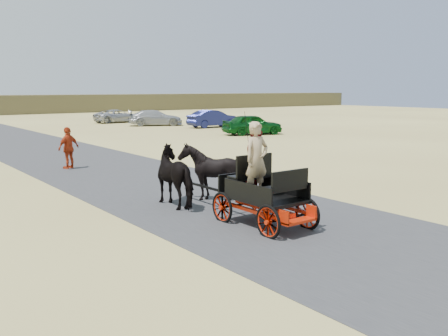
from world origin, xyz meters
TOP-DOWN VIEW (x-y plane):
  - ground at (0.00, 0.00)m, footprint 140.00×140.00m
  - road at (0.00, 0.00)m, footprint 6.00×140.00m
  - carriage at (-0.48, 2.30)m, footprint 1.30×2.40m
  - horse_left at (-1.03, 5.30)m, footprint 0.91×2.01m
  - horse_right at (0.07, 5.30)m, footprint 1.37×1.54m
  - driver_man at (-0.68, 2.35)m, footprint 0.66×0.43m
  - passenger_woman at (-0.18, 2.90)m, footprint 0.77×0.60m
  - pedestrian at (-1.19, 13.59)m, footprint 1.09×0.76m
  - car_a at (14.73, 20.78)m, footprint 4.59×2.80m
  - car_b at (16.44, 27.98)m, footprint 4.47×1.66m
  - car_c at (13.43, 32.55)m, footprint 5.10×3.77m
  - car_d at (12.48, 38.29)m, footprint 4.63×2.38m

SIDE VIEW (x-z plane):
  - ground at x=0.00m, z-range 0.00..0.00m
  - road at x=0.00m, z-range 0.00..0.01m
  - carriage at x=-0.48m, z-range 0.00..0.72m
  - car_d at x=12.48m, z-range 0.00..1.25m
  - car_c at x=13.43m, z-range 0.00..1.37m
  - car_a at x=14.73m, z-range 0.00..1.46m
  - car_b at x=16.44m, z-range 0.00..1.46m
  - horse_left at x=-1.03m, z-range 0.00..1.70m
  - horse_right at x=0.07m, z-range 0.00..1.70m
  - pedestrian at x=-1.19m, z-range 0.00..1.73m
  - passenger_woman at x=-0.18m, z-range 0.72..2.30m
  - driver_man at x=-0.68m, z-range 0.72..2.52m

